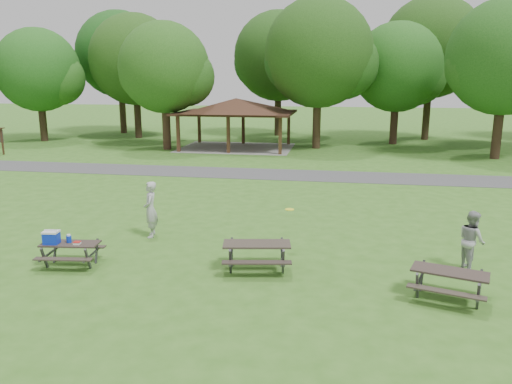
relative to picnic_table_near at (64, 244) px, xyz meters
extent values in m
plane|color=#35681D|center=(3.74, 0.69, -0.65)|extent=(160.00, 160.00, 0.00)
cube|color=#424244|center=(3.74, 14.69, -0.64)|extent=(120.00, 3.20, 0.02)
cube|color=#3D2316|center=(-3.96, 21.99, 0.65)|extent=(0.22, 0.22, 2.60)
cube|color=#382514|center=(-3.96, 27.39, 0.65)|extent=(0.22, 0.22, 2.60)
cube|color=#362013|center=(-0.26, 21.99, 0.65)|extent=(0.22, 0.22, 2.60)
cube|color=#321F12|center=(-0.26, 27.39, 0.65)|extent=(0.22, 0.22, 2.60)
cube|color=#382514|center=(3.44, 21.99, 0.65)|extent=(0.22, 0.22, 2.60)
cube|color=#3B2715|center=(3.44, 27.39, 0.65)|extent=(0.22, 0.22, 2.60)
cube|color=black|center=(-0.26, 24.69, 2.03)|extent=(8.60, 6.60, 0.16)
pyramid|color=#351F15|center=(-0.26, 24.69, 2.61)|extent=(7.01, 7.01, 1.00)
cube|color=gray|center=(-0.26, 24.69, -0.63)|extent=(8.40, 6.40, 0.03)
cube|color=#341E13|center=(-15.66, 18.69, 0.25)|extent=(0.10, 0.10, 1.80)
cylinder|color=black|center=(-17.26, 26.19, 1.02)|extent=(0.60, 0.60, 3.32)
sphere|color=#194E16|center=(-17.26, 26.19, 5.23)|extent=(6.80, 6.80, 6.80)
sphere|color=#1D4F16|center=(-15.73, 26.49, 4.55)|extent=(4.42, 4.42, 4.42)
sphere|color=#174112|center=(-18.62, 25.99, 4.72)|extent=(4.08, 4.08, 4.08)
cylinder|color=black|center=(-10.26, 29.69, 1.28)|extent=(0.60, 0.60, 3.85)
sphere|color=#1C4112|center=(-10.26, 29.69, 6.13)|extent=(7.80, 7.80, 7.80)
sphere|color=#1C4714|center=(-8.50, 29.99, 5.35)|extent=(5.07, 5.07, 5.07)
sphere|color=#174614|center=(-11.82, 29.49, 5.54)|extent=(4.68, 4.68, 4.68)
cylinder|color=#321F16|center=(-5.26, 23.19, 1.10)|extent=(0.60, 0.60, 3.50)
sphere|color=#1E4B15|center=(-5.26, 23.19, 5.33)|extent=(6.60, 6.60, 6.60)
sphere|color=#1B4714|center=(-3.77, 23.49, 4.67)|extent=(4.29, 4.29, 4.29)
sphere|color=#1E4714|center=(-6.58, 22.99, 4.83)|extent=(3.96, 3.96, 3.96)
cylinder|color=#312116|center=(5.74, 25.69, 1.37)|extent=(0.60, 0.60, 4.02)
sphere|color=#1A4012|center=(5.74, 25.69, 6.38)|extent=(8.00, 8.00, 8.00)
sphere|color=#184112|center=(7.54, 25.99, 5.58)|extent=(5.20, 5.20, 5.20)
sphere|color=#154313|center=(4.14, 25.49, 5.78)|extent=(4.80, 4.80, 4.80)
cylinder|color=black|center=(11.74, 29.19, 1.07)|extent=(0.60, 0.60, 3.43)
sphere|color=#194D16|center=(11.74, 29.19, 5.41)|extent=(7.00, 7.00, 7.00)
sphere|color=#1A4814|center=(13.32, 29.49, 4.71)|extent=(4.55, 4.55, 4.55)
sphere|color=#134514|center=(10.34, 28.99, 4.88)|extent=(4.20, 4.20, 4.20)
cylinder|color=black|center=(17.74, 22.69, 1.24)|extent=(0.60, 0.60, 3.78)
sphere|color=#184814|center=(17.74, 22.69, 5.91)|extent=(7.40, 7.40, 7.40)
sphere|color=#1B4814|center=(16.26, 22.49, 5.35)|extent=(4.44, 4.44, 4.44)
cylinder|color=#302015|center=(-13.26, 33.19, 1.54)|extent=(0.60, 0.60, 4.38)
sphere|color=#124113|center=(-13.26, 33.19, 6.73)|extent=(8.00, 8.00, 8.00)
sphere|color=#1C4413|center=(-11.46, 33.49, 5.93)|extent=(5.20, 5.20, 5.20)
sphere|color=#1B4E16|center=(-14.86, 32.99, 6.13)|extent=(4.80, 4.80, 4.80)
cylinder|color=black|center=(1.74, 33.69, 1.42)|extent=(0.60, 0.60, 4.13)
sphere|color=#183F12|center=(1.74, 33.69, 6.48)|extent=(8.00, 8.00, 8.00)
sphere|color=#134514|center=(3.54, 33.99, 5.68)|extent=(5.20, 5.20, 5.20)
sphere|color=#153F12|center=(0.14, 33.49, 5.88)|extent=(4.80, 4.80, 4.80)
cylinder|color=#322216|center=(14.74, 32.69, 1.63)|extent=(0.60, 0.60, 4.55)
sphere|color=#1A3F12|center=(14.74, 32.69, 7.05)|extent=(8.40, 8.40, 8.40)
sphere|color=#204F16|center=(16.63, 32.99, 6.21)|extent=(5.46, 5.46, 5.46)
sphere|color=#1A4212|center=(13.06, 32.49, 6.42)|extent=(5.04, 5.04, 5.04)
cube|color=#2C2320|center=(0.15, 0.05, 0.01)|extent=(1.69, 0.83, 0.04)
cube|color=#2F2722|center=(0.22, -0.48, -0.25)|extent=(1.64, 0.42, 0.04)
cube|color=#2D2720|center=(0.09, 0.58, -0.25)|extent=(1.64, 0.42, 0.04)
cube|color=#3D3D3F|center=(-0.43, -0.36, -0.32)|extent=(0.09, 0.34, 0.70)
cube|color=#454547|center=(-0.51, 0.31, -0.32)|extent=(0.09, 0.34, 0.70)
cube|color=#3B3B3E|center=(-0.47, -0.03, -0.29)|extent=(0.21, 1.32, 0.04)
cube|color=#444446|center=(0.81, -0.22, -0.32)|extent=(0.09, 0.34, 0.70)
cube|color=#444446|center=(0.73, 0.46, -0.32)|extent=(0.09, 0.34, 0.70)
cube|color=#464649|center=(0.77, 0.12, -0.29)|extent=(0.21, 1.32, 0.04)
cube|color=#0D29C7|center=(-0.32, -0.10, 0.20)|extent=(0.44, 0.35, 0.32)
cube|color=white|center=(-0.32, -0.10, 0.38)|extent=(0.46, 0.37, 0.05)
cylinder|color=silver|center=(-0.32, -0.10, 0.45)|extent=(0.36, 0.07, 0.03)
cylinder|color=#0C2EBC|center=(0.10, 0.09, 0.13)|extent=(0.15, 0.15, 0.20)
cylinder|color=white|center=(0.10, 0.09, 0.25)|extent=(0.11, 0.11, 0.04)
cube|color=white|center=(0.41, -0.03, 0.07)|extent=(0.20, 0.20, 0.06)
cube|color=#AF1514|center=(0.41, -0.03, 0.10)|extent=(0.21, 0.21, 0.01)
cube|color=#302923|center=(5.47, 0.64, 0.12)|extent=(1.98, 1.05, 0.05)
cube|color=#2A221F|center=(5.58, 0.03, -0.19)|extent=(1.90, 0.58, 0.04)
cube|color=#2B231F|center=(5.37, 1.25, -0.19)|extent=(1.90, 0.58, 0.04)
cube|color=#3A3A3C|center=(4.83, 0.13, -0.27)|extent=(0.13, 0.40, 0.82)
cube|color=#444447|center=(4.69, 0.91, -0.27)|extent=(0.13, 0.40, 0.82)
cube|color=#3C3C3F|center=(4.76, 0.52, -0.23)|extent=(0.32, 1.52, 0.05)
cube|color=#454548|center=(6.25, 0.38, -0.27)|extent=(0.13, 0.40, 0.82)
cube|color=#424244|center=(6.12, 1.15, -0.27)|extent=(0.13, 0.40, 0.82)
cube|color=#3B3B3D|center=(6.18, 0.76, -0.23)|extent=(0.32, 1.52, 0.05)
cube|color=#2E2521|center=(10.40, -0.46, 0.07)|extent=(1.89, 1.19, 0.05)
cube|color=#302923|center=(10.23, -1.01, -0.22)|extent=(1.76, 0.76, 0.04)
cube|color=#2D2520|center=(10.57, 0.10, -0.22)|extent=(1.76, 0.76, 0.04)
cube|color=#424245|center=(9.64, -0.61, -0.29)|extent=(0.17, 0.37, 0.77)
cube|color=#3F3F42|center=(9.86, 0.10, -0.29)|extent=(0.17, 0.37, 0.77)
cube|color=#38383A|center=(9.75, -0.26, -0.26)|extent=(0.48, 1.39, 0.05)
cube|color=#3C3C3F|center=(10.94, -1.01, -0.29)|extent=(0.17, 0.37, 0.77)
cube|color=#424244|center=(11.16, -0.31, -0.29)|extent=(0.17, 0.37, 0.77)
cube|color=#454548|center=(11.05, -0.66, -0.26)|extent=(0.48, 1.39, 0.05)
cylinder|color=yellow|center=(6.19, 2.40, 0.68)|extent=(0.33, 0.33, 0.02)
imported|color=#A9A9AC|center=(1.43, 2.98, 0.31)|extent=(0.62, 0.79, 1.91)
imported|color=#A0A0A3|center=(11.40, 1.77, 0.20)|extent=(0.85, 0.97, 1.69)
camera|label=1|loc=(7.72, -12.39, 4.66)|focal=35.00mm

